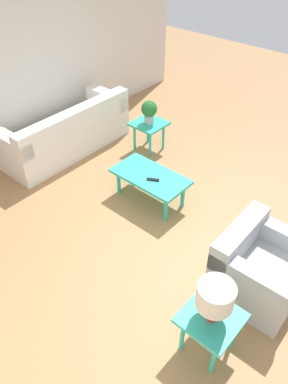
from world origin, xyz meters
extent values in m
plane|color=#A87A4C|center=(0.00, 0.00, 0.00)|extent=(14.00, 14.00, 0.00)
cube|color=silver|center=(3.06, 0.00, 1.35)|extent=(0.12, 7.20, 2.70)
cube|color=white|center=(2.41, -0.37, 0.22)|extent=(0.84, 2.11, 0.43)
cube|color=white|center=(2.10, -0.38, 0.61)|extent=(0.23, 2.10, 0.36)
cube|color=white|center=(2.42, -1.32, 0.55)|extent=(0.81, 0.21, 0.23)
cube|color=white|center=(2.39, 0.58, 0.55)|extent=(0.81, 0.21, 0.23)
cube|color=#A8ADB2|center=(-1.22, 0.07, 0.21)|extent=(0.81, 0.87, 0.42)
cube|color=#A8ADB2|center=(-0.92, 0.07, 0.57)|extent=(0.21, 0.86, 0.31)
cube|color=#A8ADB2|center=(-1.23, 0.42, 0.52)|extent=(0.80, 0.17, 0.20)
cube|color=#A8ADB2|center=(-1.22, -0.28, 0.52)|extent=(0.80, 0.17, 0.20)
cube|color=#2DB79E|center=(0.58, -0.30, 0.39)|extent=(1.01, 0.54, 0.04)
cylinder|color=#2DB79E|center=(0.17, -0.47, 0.18)|extent=(0.05, 0.05, 0.37)
cylinder|color=#2DB79E|center=(0.99, -0.47, 0.18)|extent=(0.05, 0.05, 0.37)
cylinder|color=#2DB79E|center=(0.17, -0.12, 0.18)|extent=(0.05, 0.05, 0.37)
cylinder|color=#2DB79E|center=(0.99, -0.12, 0.18)|extent=(0.05, 0.05, 0.37)
cube|color=#2DB79E|center=(1.42, -1.25, 0.46)|extent=(0.49, 0.49, 0.04)
cylinder|color=#2DB79E|center=(1.26, -1.41, 0.22)|extent=(0.04, 0.04, 0.44)
cylinder|color=#2DB79E|center=(1.58, -1.41, 0.22)|extent=(0.04, 0.04, 0.44)
cylinder|color=#2DB79E|center=(1.26, -1.09, 0.22)|extent=(0.04, 0.04, 0.44)
cylinder|color=#2DB79E|center=(1.58, -1.09, 0.22)|extent=(0.04, 0.04, 0.44)
cube|color=#2DB79E|center=(-1.19, 0.96, 0.46)|extent=(0.49, 0.49, 0.04)
cylinder|color=#2DB79E|center=(-1.35, 0.80, 0.22)|extent=(0.04, 0.04, 0.44)
cylinder|color=#2DB79E|center=(-1.02, 0.80, 0.22)|extent=(0.04, 0.04, 0.44)
cylinder|color=#2DB79E|center=(-1.35, 1.12, 0.22)|extent=(0.04, 0.04, 0.44)
cylinder|color=#2DB79E|center=(-1.02, 1.12, 0.22)|extent=(0.04, 0.04, 0.44)
cylinder|color=#B2ADA3|center=(1.42, -1.25, 0.54)|extent=(0.15, 0.15, 0.13)
sphere|color=#236B2D|center=(1.42, -1.25, 0.71)|extent=(0.24, 0.24, 0.24)
cylinder|color=red|center=(-1.19, 0.96, 0.57)|extent=(0.11, 0.11, 0.19)
cylinder|color=beige|center=(-1.19, 0.96, 0.77)|extent=(0.31, 0.31, 0.22)
cube|color=black|center=(0.48, -0.24, 0.42)|extent=(0.16, 0.11, 0.02)
camera|label=1|loc=(-1.94, 2.68, 3.28)|focal=35.00mm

